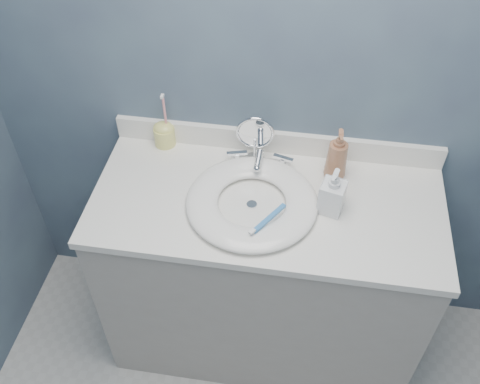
% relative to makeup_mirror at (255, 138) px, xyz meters
% --- Properties ---
extents(back_wall, '(2.20, 0.02, 2.40)m').
position_rel_makeup_mirror_xyz_m(back_wall, '(0.07, 0.08, 0.21)').
color(back_wall, '#414C62').
rests_on(back_wall, ground).
extents(vanity_cabinet, '(1.20, 0.55, 0.85)m').
position_rel_makeup_mirror_xyz_m(vanity_cabinet, '(0.07, -0.20, -0.57)').
color(vanity_cabinet, '#ACA69E').
rests_on(vanity_cabinet, ground).
extents(countertop, '(1.22, 0.57, 0.03)m').
position_rel_makeup_mirror_xyz_m(countertop, '(0.07, -0.20, -0.13)').
color(countertop, white).
rests_on(countertop, vanity_cabinet).
extents(backsplash, '(1.22, 0.02, 0.09)m').
position_rel_makeup_mirror_xyz_m(backsplash, '(0.07, 0.07, -0.07)').
color(backsplash, white).
rests_on(backsplash, countertop).
extents(basin, '(0.45, 0.45, 0.04)m').
position_rel_makeup_mirror_xyz_m(basin, '(0.02, -0.23, -0.09)').
color(basin, white).
rests_on(basin, countertop).
extents(drain, '(0.04, 0.04, 0.01)m').
position_rel_makeup_mirror_xyz_m(drain, '(0.02, -0.23, -0.11)').
color(drain, silver).
rests_on(drain, countertop).
extents(faucet, '(0.25, 0.13, 0.07)m').
position_rel_makeup_mirror_xyz_m(faucet, '(0.02, -0.03, -0.08)').
color(faucet, silver).
rests_on(faucet, countertop).
extents(makeup_mirror, '(0.14, 0.08, 0.20)m').
position_rel_makeup_mirror_xyz_m(makeup_mirror, '(0.00, 0.00, 0.00)').
color(makeup_mirror, silver).
rests_on(makeup_mirror, countertop).
extents(soap_bottle_amber, '(0.08, 0.08, 0.21)m').
position_rel_makeup_mirror_xyz_m(soap_bottle_amber, '(0.29, -0.03, -0.01)').
color(soap_bottle_amber, '#9C6546').
rests_on(soap_bottle_amber, countertop).
extents(soap_bottle_clear, '(0.10, 0.10, 0.18)m').
position_rel_makeup_mirror_xyz_m(soap_bottle_clear, '(0.29, -0.20, -0.02)').
color(soap_bottle_clear, white).
rests_on(soap_bottle_clear, countertop).
extents(toothbrush_holder, '(0.08, 0.08, 0.23)m').
position_rel_makeup_mirror_xyz_m(toothbrush_holder, '(-0.35, 0.04, -0.06)').
color(toothbrush_holder, '#E9E574').
rests_on(toothbrush_holder, countertop).
extents(toothbrush_lying, '(0.11, 0.15, 0.02)m').
position_rel_makeup_mirror_xyz_m(toothbrush_lying, '(0.09, -0.32, -0.07)').
color(toothbrush_lying, '#3477BA').
rests_on(toothbrush_lying, basin).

